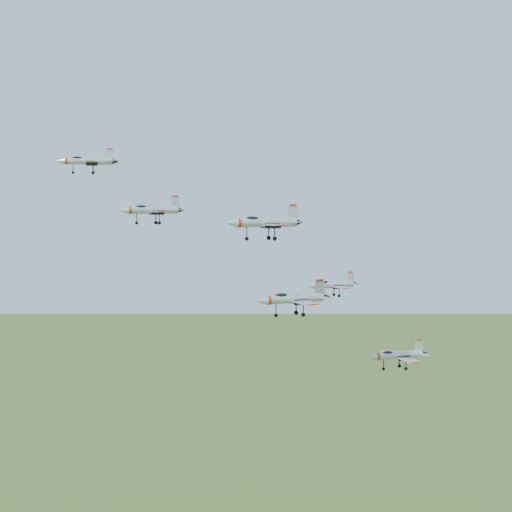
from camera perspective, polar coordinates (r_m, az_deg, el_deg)
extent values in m
cylinder|color=#ABB1B8|center=(133.22, -13.24, 7.40)|extent=(8.40, 1.69, 1.20)
cone|color=#ABB1B8|center=(133.24, -15.41, 7.36)|extent=(1.74, 1.30, 1.20)
cone|color=black|center=(133.39, -11.15, 7.42)|extent=(1.35, 1.10, 1.02)
ellipsoid|color=black|center=(133.23, -14.13, 7.58)|extent=(2.09, 0.98, 0.76)
cube|color=#ABB1B8|center=(130.62, -13.14, 7.36)|extent=(2.36, 4.19, 0.13)
cube|color=#ABB1B8|center=(135.80, -13.18, 7.23)|extent=(2.36, 4.19, 0.13)
cube|color=#ABB1B8|center=(133.42, -11.60, 7.95)|extent=(1.39, 0.19, 1.95)
cube|color=red|center=(133.49, -11.61, 8.39)|extent=(1.03, 0.19, 0.32)
cylinder|color=#ABB1B8|center=(126.15, -8.23, 3.65)|extent=(8.97, 3.37, 1.29)
cone|color=#ABB1B8|center=(124.76, -10.60, 3.62)|extent=(2.04, 1.67, 1.29)
cone|color=black|center=(127.68, -6.01, 3.68)|extent=(1.61, 1.39, 1.10)
ellipsoid|color=black|center=(125.55, -9.19, 3.86)|extent=(2.34, 1.42, 0.82)
cube|color=#ABB1B8|center=(123.54, -7.78, 3.53)|extent=(3.25, 4.78, 0.14)
cube|color=#ABB1B8|center=(128.87, -8.49, 3.55)|extent=(3.25, 4.78, 0.14)
cube|color=#ABB1B8|center=(127.34, -6.48, 4.28)|extent=(1.47, 0.47, 2.08)
cube|color=red|center=(127.35, -6.48, 4.77)|extent=(1.09, 0.39, 0.35)
cylinder|color=#ABB1B8|center=(103.74, 0.85, 2.69)|extent=(9.32, 3.07, 1.33)
cone|color=#ABB1B8|center=(101.74, -2.04, 2.66)|extent=(2.07, 1.66, 1.33)
cone|color=black|center=(105.90, 3.52, 2.71)|extent=(1.63, 1.39, 1.13)
ellipsoid|color=black|center=(102.88, -0.31, 2.96)|extent=(2.40, 1.37, 0.85)
cube|color=#ABB1B8|center=(101.18, 1.58, 2.51)|extent=(3.18, 4.88, 0.14)
cube|color=#ABB1B8|center=(106.48, 0.36, 2.59)|extent=(3.18, 4.88, 0.14)
cube|color=#ABB1B8|center=(105.40, 2.97, 3.46)|extent=(1.53, 0.41, 2.15)
cube|color=red|center=(105.40, 2.97, 4.08)|extent=(1.14, 0.36, 0.36)
cylinder|color=#ABB1B8|center=(138.59, 6.19, -2.29)|extent=(8.47, 2.96, 1.21)
cone|color=#ABB1B8|center=(136.22, 4.34, -2.39)|extent=(1.90, 1.54, 1.21)
cone|color=black|center=(141.01, 7.92, -2.20)|extent=(1.50, 1.28, 1.03)
ellipsoid|color=black|center=(137.56, 5.45, -2.14)|extent=(2.19, 1.29, 0.77)
cube|color=#ABB1B8|center=(136.45, 6.80, -2.50)|extent=(2.97, 4.47, 0.13)
cube|color=#ABB1B8|center=(140.98, 5.74, -2.28)|extent=(2.97, 4.47, 0.13)
cube|color=#ABB1B8|center=(140.35, 7.56, -1.71)|extent=(1.39, 0.41, 1.96)
cube|color=red|center=(140.25, 7.57, -1.29)|extent=(1.03, 0.34, 0.33)
cylinder|color=#ABB1B8|center=(111.74, 3.12, -3.42)|extent=(9.84, 3.67, 1.41)
cone|color=#ABB1B8|center=(109.19, 0.38, -3.59)|extent=(2.23, 1.83, 1.41)
cone|color=black|center=(114.44, 5.64, -3.25)|extent=(1.76, 1.53, 1.20)
ellipsoid|color=black|center=(110.60, 2.02, -3.21)|extent=(2.56, 1.55, 0.90)
cube|color=#ABB1B8|center=(109.21, 3.96, -3.74)|extent=(3.55, 5.24, 0.15)
cube|color=#ABB1B8|center=(114.56, 2.52, -3.37)|extent=(3.55, 5.24, 0.15)
cube|color=#ABB1B8|center=(113.67, 5.12, -2.56)|extent=(1.62, 0.51, 2.28)
cube|color=red|center=(113.54, 5.13, -1.96)|extent=(1.20, 0.43, 0.38)
cylinder|color=#ABB1B8|center=(131.94, 11.35, -7.78)|extent=(9.29, 2.58, 1.33)
cone|color=#ABB1B8|center=(129.32, 9.21, -7.99)|extent=(2.00, 1.57, 1.33)
cone|color=black|center=(134.62, 13.33, -7.57)|extent=(1.57, 1.31, 1.13)
ellipsoid|color=black|center=(130.74, 10.50, -7.65)|extent=(2.36, 1.25, 0.84)
cube|color=#ABB1B8|center=(129.68, 12.07, -8.11)|extent=(2.94, 4.78, 0.14)
cube|color=#ABB1B8|center=(134.52, 10.82, -7.65)|extent=(2.94, 4.78, 0.14)
cube|color=#ABB1B8|center=(133.77, 12.93, -7.03)|extent=(1.54, 0.33, 2.15)
cube|color=red|center=(133.56, 12.94, -6.56)|extent=(1.13, 0.30, 0.36)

